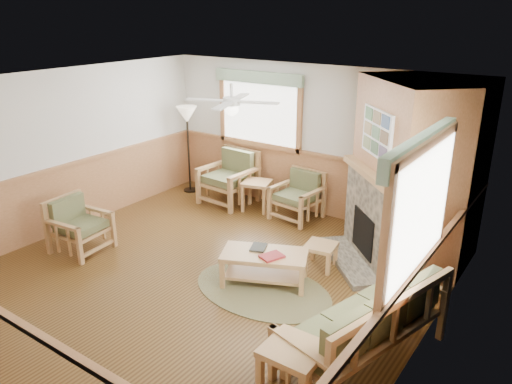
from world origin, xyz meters
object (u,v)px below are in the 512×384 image
Objects in this scene: sofa at (364,322)px; footstool at (320,256)px; armchair_left at (80,225)px; coffee_table at (264,268)px; armchair_back_left at (228,178)px; end_table_sofa at (293,374)px; armchair_back_right at (297,196)px; end_table_chairs at (257,195)px; floor_lamp_right at (421,228)px; floor_lamp_left at (189,150)px.

footstool is at bearing -124.35° from sofa.
armchair_left is 0.73× the size of coffee_table.
armchair_back_left is at bearing 112.63° from coffee_table.
end_table_sofa is 2.72m from footstool.
armchair_back_right reaches higher than end_table_chairs.
coffee_table is at bearing -52.85° from end_table_chairs.
floor_lamp_right reaches higher than end_table_sofa.
end_table_chairs is 2.44m from footstool.
armchair_back_right is 4.51m from end_table_sofa.
end_table_sofa is (3.09, -3.82, 0.03)m from end_table_chairs.
footstool is at bearing -42.49° from armchair_back_right.
end_table_chairs is (-3.38, 2.85, -0.18)m from sofa.
floor_lamp_left reaches higher than armchair_back_right.
floor_lamp_left reaches higher than sofa.
floor_lamp_left is at bearing 122.39° from coffee_table.
armchair_back_left is 1.20× the size of armchair_left.
floor_lamp_right reaches higher than footstool.
coffee_table is at bearing -33.20° from floor_lamp_left.
floor_lamp_right is (4.04, -1.09, 0.39)m from armchair_back_left.
end_table_chairs is 1.31× the size of footstool.
floor_lamp_right is at bearing 6.67° from coffee_table.
footstool is at bearing -19.74° from floor_lamp_left.
coffee_table is 2.15m from floor_lamp_right.
sofa is at bearing -94.32° from armchair_left.
armchair_left is 0.47× the size of floor_lamp_right.
floor_lamp_right is (4.66, 1.86, 0.48)m from armchair_left.
end_table_sofa is at bearing -38.78° from floor_lamp_left.
armchair_back_left is 3.15m from coffee_table.
floor_lamp_left is at bearing 178.53° from end_table_chairs.
armchair_back_left reaches higher than armchair_left.
coffee_table is (2.30, -2.14, -0.28)m from armchair_back_left.
sofa is 2.34× the size of armchair_back_right.
floor_lamp_left is 0.99× the size of floor_lamp_right.
floor_lamp_left is (-4.81, 3.87, 0.58)m from end_table_sofa.
coffee_table reaches higher than footstool.
armchair_back_left is 1.12m from floor_lamp_left.
sofa is 1.11× the size of floor_lamp_right.
floor_lamp_right is (0.00, 1.76, 0.44)m from sofa.
sofa is at bearing -31.40° from armchair_back_left.
end_table_sofa is (-0.29, -0.97, -0.15)m from sofa.
floor_lamp_left is 5.23m from floor_lamp_right.
end_table_chairs is 3.60m from floor_lamp_right.
armchair_back_left is 0.88× the size of coffee_table.
end_table_chairs is at bearing 4.65° from armchair_back_left.
floor_lamp_right is (3.38, -1.10, 0.62)m from end_table_chairs.
sofa reaches higher than coffee_table.
armchair_back_right is 2.37m from coffee_table.
armchair_back_right is (1.49, 0.08, -0.08)m from armchair_back_left.
footstool is (2.72, -1.30, -0.32)m from armchair_back_left.
sofa is 4.42m from end_table_chairs.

